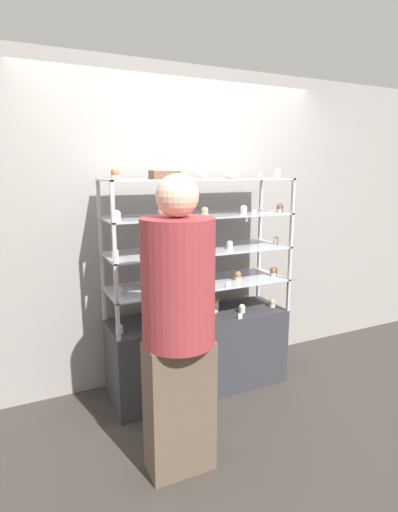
% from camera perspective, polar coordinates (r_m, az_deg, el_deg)
% --- Properties ---
extents(ground_plane, '(20.00, 20.00, 0.00)m').
position_cam_1_polar(ground_plane, '(3.51, 0.00, -18.25)').
color(ground_plane, '#38332D').
extents(back_wall, '(8.00, 0.05, 2.60)m').
position_cam_1_polar(back_wall, '(3.41, -2.71, 4.12)').
color(back_wall, gray).
rests_on(back_wall, ground_plane).
extents(display_base, '(1.44, 0.47, 0.64)m').
position_cam_1_polar(display_base, '(3.36, 0.00, -13.54)').
color(display_base, '#333338').
rests_on(display_base, ground_plane).
extents(display_riser_lower, '(1.44, 0.47, 0.27)m').
position_cam_1_polar(display_riser_lower, '(3.15, 0.00, -4.10)').
color(display_riser_lower, '#B7B7BC').
rests_on(display_riser_lower, display_base).
extents(display_riser_middle, '(1.44, 0.47, 0.27)m').
position_cam_1_polar(display_riser_middle, '(3.09, 0.00, 0.70)').
color(display_riser_middle, '#B7B7BC').
rests_on(display_riser_middle, display_riser_lower).
extents(display_riser_upper, '(1.44, 0.47, 0.27)m').
position_cam_1_polar(display_riser_upper, '(3.05, 0.00, 5.66)').
color(display_riser_upper, '#B7B7BC').
rests_on(display_riser_upper, display_riser_middle).
extents(display_riser_top, '(1.44, 0.47, 0.27)m').
position_cam_1_polar(display_riser_top, '(3.03, 0.00, 10.72)').
color(display_riser_top, '#B7B7BC').
rests_on(display_riser_top, display_riser_upper).
extents(layer_cake_centerpiece, '(0.22, 0.22, 0.10)m').
position_cam_1_polar(layer_cake_centerpiece, '(3.32, 1.02, -6.91)').
color(layer_cake_centerpiece, beige).
rests_on(layer_cake_centerpiece, display_base).
extents(sheet_cake_frosted, '(0.20, 0.13, 0.07)m').
position_cam_1_polar(sheet_cake_frosted, '(2.92, -4.98, 11.61)').
color(sheet_cake_frosted, brown).
rests_on(sheet_cake_frosted, display_riser_top).
extents(cupcake_0, '(0.05, 0.05, 0.07)m').
position_cam_1_polar(cupcake_0, '(2.93, -11.29, -10.18)').
color(cupcake_0, beige).
rests_on(cupcake_0, display_base).
extents(cupcake_1, '(0.05, 0.05, 0.07)m').
position_cam_1_polar(cupcake_1, '(3.01, -4.94, -9.39)').
color(cupcake_1, white).
rests_on(cupcake_1, display_base).
extents(cupcake_2, '(0.05, 0.05, 0.07)m').
position_cam_1_polar(cupcake_2, '(3.30, 6.15, -7.44)').
color(cupcake_2, beige).
rests_on(cupcake_2, display_base).
extents(cupcake_3, '(0.05, 0.05, 0.07)m').
position_cam_1_polar(cupcake_3, '(3.46, 10.40, -6.63)').
color(cupcake_3, beige).
rests_on(cupcake_3, display_base).
extents(price_tag_0, '(0.04, 0.00, 0.04)m').
position_cam_1_polar(price_tag_0, '(3.16, 5.91, -8.54)').
color(price_tag_0, white).
rests_on(price_tag_0, display_base).
extents(cupcake_4, '(0.06, 0.06, 0.07)m').
position_cam_1_polar(cupcake_4, '(2.86, -11.41, -4.99)').
color(cupcake_4, beige).
rests_on(cupcake_4, display_riser_lower).
extents(cupcake_5, '(0.06, 0.06, 0.07)m').
position_cam_1_polar(cupcake_5, '(2.98, -5.38, -4.09)').
color(cupcake_5, beige).
rests_on(cupcake_5, display_riser_lower).
extents(cupcake_6, '(0.06, 0.06, 0.07)m').
position_cam_1_polar(cupcake_6, '(3.09, 0.26, -3.45)').
color(cupcake_6, white).
rests_on(cupcake_6, display_riser_lower).
extents(cupcake_7, '(0.06, 0.06, 0.07)m').
position_cam_1_polar(cupcake_7, '(3.24, 5.50, -2.81)').
color(cupcake_7, '#CCB28C').
rests_on(cupcake_7, display_riser_lower).
extents(cupcake_8, '(0.06, 0.06, 0.07)m').
position_cam_1_polar(cupcake_8, '(3.41, 10.60, -2.20)').
color(cupcake_8, white).
rests_on(cupcake_8, display_riser_lower).
extents(price_tag_1, '(0.04, 0.00, 0.04)m').
position_cam_1_polar(price_tag_1, '(3.03, 4.25, -4.09)').
color(price_tag_1, white).
rests_on(price_tag_1, display_riser_lower).
extents(cupcake_9, '(0.05, 0.05, 0.07)m').
position_cam_1_polar(cupcake_9, '(2.82, -11.89, 0.33)').
color(cupcake_9, white).
rests_on(cupcake_9, display_riser_middle).
extents(cupcake_10, '(0.05, 0.05, 0.07)m').
position_cam_1_polar(cupcake_10, '(2.95, -3.52, 1.09)').
color(cupcake_10, beige).
rests_on(cupcake_10, display_riser_middle).
extents(cupcake_11, '(0.05, 0.05, 0.07)m').
position_cam_1_polar(cupcake_11, '(3.11, 4.39, 1.61)').
color(cupcake_11, white).
rests_on(cupcake_11, display_riser_middle).
extents(cupcake_12, '(0.05, 0.05, 0.07)m').
position_cam_1_polar(cupcake_12, '(3.37, 10.97, 2.23)').
color(cupcake_12, white).
rests_on(cupcake_12, display_riser_middle).
extents(price_tag_2, '(0.04, 0.00, 0.04)m').
position_cam_1_polar(price_tag_2, '(2.85, -0.23, 0.49)').
color(price_tag_2, white).
rests_on(price_tag_2, display_riser_middle).
extents(cupcake_13, '(0.05, 0.05, 0.07)m').
position_cam_1_polar(cupcake_13, '(2.74, -11.67, 5.73)').
color(cupcake_13, white).
rests_on(cupcake_13, display_riser_upper).
extents(cupcake_14, '(0.05, 0.05, 0.07)m').
position_cam_1_polar(cupcake_14, '(2.83, -5.48, 6.10)').
color(cupcake_14, '#CCB28C').
rests_on(cupcake_14, display_riser_upper).
extents(cupcake_15, '(0.05, 0.05, 0.07)m').
position_cam_1_polar(cupcake_15, '(2.93, 0.82, 6.35)').
color(cupcake_15, '#CCB28C').
rests_on(cupcake_15, display_riser_upper).
extents(cupcake_16, '(0.05, 0.05, 0.07)m').
position_cam_1_polar(cupcake_16, '(3.11, 6.40, 6.61)').
color(cupcake_16, white).
rests_on(cupcake_16, display_riser_upper).
extents(cupcake_17, '(0.05, 0.05, 0.07)m').
position_cam_1_polar(cupcake_17, '(3.30, 11.48, 6.75)').
color(cupcake_17, '#CCB28C').
rests_on(cupcake_17, display_riser_upper).
extents(price_tag_3, '(0.04, 0.00, 0.04)m').
position_cam_1_polar(price_tag_3, '(3.03, 7.92, 6.23)').
color(price_tag_3, white).
rests_on(price_tag_3, display_riser_upper).
extents(cupcake_18, '(0.06, 0.06, 0.07)m').
position_cam_1_polar(cupcake_18, '(2.74, -11.89, 11.39)').
color(cupcake_18, '#CCB28C').
rests_on(cupcake_18, display_riser_top).
extents(cupcake_19, '(0.06, 0.06, 0.07)m').
position_cam_1_polar(cupcake_19, '(2.98, 0.72, 11.66)').
color(cupcake_19, '#CCB28C').
rests_on(cupcake_19, display_riser_top).
extents(cupcake_20, '(0.06, 0.06, 0.07)m').
position_cam_1_polar(cupcake_20, '(3.31, 11.12, 11.47)').
color(cupcake_20, beige).
rests_on(cupcake_20, display_riser_top).
extents(price_tag_4, '(0.04, 0.00, 0.04)m').
position_cam_1_polar(price_tag_4, '(3.04, 8.71, 11.29)').
color(price_tag_4, white).
rests_on(price_tag_4, display_riser_top).
extents(donut_glazed, '(0.11, 0.11, 0.03)m').
position_cam_1_polar(donut_glazed, '(3.18, 4.68, 11.31)').
color(donut_glazed, '#EFB2BC').
rests_on(donut_glazed, display_riser_top).
extents(customer_figure, '(0.41, 0.41, 1.76)m').
position_cam_1_polar(customer_figure, '(2.27, -2.94, -9.36)').
color(customer_figure, brown).
rests_on(customer_figure, ground_plane).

